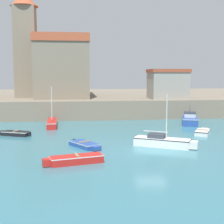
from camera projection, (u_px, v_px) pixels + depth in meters
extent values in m
plane|color=teal|center=(151.00, 152.00, 25.24)|extent=(200.00, 200.00, 0.00)
cube|color=gray|center=(105.00, 100.00, 63.04)|extent=(120.00, 40.00, 2.70)
cube|color=red|center=(52.00, 123.00, 38.31)|extent=(1.36, 5.74, 0.74)
cube|color=red|center=(53.00, 120.00, 41.34)|extent=(0.63, 0.53, 0.63)
cube|color=white|center=(52.00, 121.00, 38.27)|extent=(1.37, 5.79, 0.07)
cylinder|color=silver|center=(52.00, 103.00, 38.45)|extent=(0.10, 0.10, 4.12)
cylinder|color=silver|center=(52.00, 117.00, 37.51)|extent=(0.19, 2.56, 0.08)
cube|color=#284C9E|center=(190.00, 121.00, 40.07)|extent=(3.25, 5.09, 0.89)
cube|color=#284C9E|center=(189.00, 118.00, 42.79)|extent=(1.23, 1.11, 0.76)
cube|color=white|center=(190.00, 117.00, 40.02)|extent=(3.28, 5.14, 0.07)
cube|color=silver|center=(190.00, 115.00, 40.22)|extent=(1.84, 2.01, 0.55)
cube|color=#2D333D|center=(190.00, 112.00, 40.18)|extent=(1.97, 2.18, 0.08)
cylinder|color=black|center=(190.00, 109.00, 40.12)|extent=(0.04, 0.04, 0.90)
cube|color=white|center=(202.00, 132.00, 32.96)|extent=(2.50, 3.04, 0.45)
cube|color=white|center=(204.00, 130.00, 34.49)|extent=(0.92, 0.87, 0.38)
cube|color=black|center=(203.00, 131.00, 32.94)|extent=(2.53, 3.07, 0.07)
cube|color=#997F5B|center=(203.00, 130.00, 32.93)|extent=(1.07, 0.73, 0.08)
cube|color=red|center=(77.00, 159.00, 22.04)|extent=(3.88, 2.01, 0.56)
cube|color=red|center=(46.00, 162.00, 21.31)|extent=(0.66, 0.74, 0.48)
cube|color=white|center=(77.00, 156.00, 22.01)|extent=(3.92, 2.03, 0.07)
cube|color=#997F5B|center=(77.00, 155.00, 22.01)|extent=(0.43, 1.00, 0.08)
cube|color=#284C9E|center=(84.00, 144.00, 27.18)|extent=(2.69, 3.21, 0.41)
cube|color=#284C9E|center=(96.00, 148.00, 25.81)|extent=(0.92, 0.88, 0.35)
cube|color=white|center=(84.00, 143.00, 27.16)|extent=(2.72, 3.24, 0.07)
cube|color=#997F5B|center=(84.00, 142.00, 27.15)|extent=(1.04, 0.76, 0.08)
cube|color=black|center=(74.00, 141.00, 28.41)|extent=(0.28, 0.28, 0.36)
cube|color=white|center=(162.00, 142.00, 27.29)|extent=(4.92, 3.60, 0.74)
cube|color=white|center=(194.00, 145.00, 26.27)|extent=(0.97, 1.02, 0.63)
cube|color=black|center=(162.00, 139.00, 27.25)|extent=(4.97, 3.63, 0.07)
cylinder|color=silver|center=(167.00, 116.00, 26.89)|extent=(0.10, 0.10, 3.87)
cylinder|color=silver|center=(155.00, 132.00, 27.41)|extent=(1.94, 1.11, 0.08)
cube|color=#333842|center=(157.00, 136.00, 27.41)|extent=(1.76, 1.59, 0.36)
cube|color=black|center=(16.00, 133.00, 32.33)|extent=(3.06, 2.18, 0.44)
cube|color=black|center=(2.00, 133.00, 32.79)|extent=(0.75, 0.81, 0.38)
cube|color=white|center=(16.00, 132.00, 32.31)|extent=(3.09, 2.20, 0.07)
cube|color=#997F5B|center=(16.00, 131.00, 32.30)|extent=(0.57, 1.01, 0.08)
cube|color=black|center=(29.00, 134.00, 31.91)|extent=(0.26, 0.26, 0.36)
cube|color=gray|center=(63.00, 71.00, 52.71)|extent=(8.20, 15.81, 8.46)
cube|color=#B25133|center=(63.00, 42.00, 52.16)|extent=(8.37, 16.13, 1.20)
cube|color=gray|center=(26.00, 53.00, 49.37)|extent=(3.32, 3.32, 14.23)
cone|color=#B25133|center=(24.00, 0.00, 48.44)|extent=(4.31, 4.31, 2.00)
cube|color=gray|center=(168.00, 86.00, 47.52)|extent=(5.51, 4.48, 3.97)
cube|color=#9E472D|center=(168.00, 71.00, 47.27)|extent=(5.79, 4.70, 0.50)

